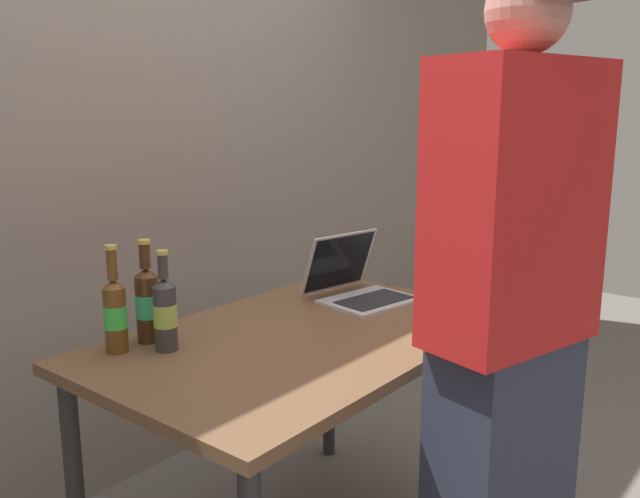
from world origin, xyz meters
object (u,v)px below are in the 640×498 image
Objects in this scene: laptop at (358,285)px; beer_bottle_green at (165,312)px; person_figure at (508,338)px; beer_bottle_brown at (147,302)px; beer_bottle_dark at (115,312)px.

laptop is 1.27× the size of beer_bottle_green.
person_figure is at bearing -118.22° from laptop.
person_figure is at bearing -69.30° from beer_bottle_brown.
beer_bottle_green is at bearing 113.60° from person_figure.
beer_bottle_brown is 1.02m from person_figure.
beer_bottle_brown is at bearing 163.79° from laptop.
laptop is at bearing -14.16° from beer_bottle_dark.
beer_bottle_green is 0.93m from person_figure.
beer_bottle_brown is (0.11, 0.00, 0.00)m from beer_bottle_dark.
beer_bottle_brown is at bearing 82.48° from beer_bottle_green.
beer_bottle_dark reaches higher than beer_bottle_green.
beer_bottle_dark reaches higher than laptop.
beer_bottle_brown is at bearing 110.70° from person_figure.
beer_bottle_brown is (0.01, 0.10, 0.01)m from beer_bottle_green.
beer_bottle_green is 0.95× the size of beer_bottle_brown.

